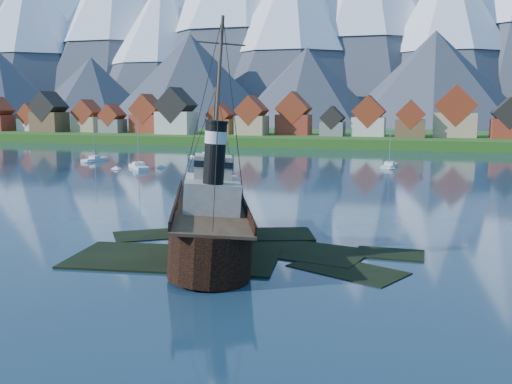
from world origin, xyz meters
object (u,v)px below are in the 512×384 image
(sailboat_a, at_px, (139,167))
(sailboat_b, at_px, (95,160))
(sailboat_e, at_px, (389,166))
(sailboat_c, at_px, (207,156))
(tugboat_wreck, at_px, (213,218))

(sailboat_a, relative_size, sailboat_b, 0.99)
(sailboat_b, relative_size, sailboat_e, 1.18)
(sailboat_b, bearing_deg, sailboat_c, 46.29)
(sailboat_a, distance_m, sailboat_b, 21.93)
(sailboat_c, bearing_deg, sailboat_e, -58.28)
(sailboat_a, bearing_deg, sailboat_b, 105.94)
(sailboat_a, xyz_separation_m, sailboat_e, (51.07, 18.43, -0.04))
(sailboat_e, bearing_deg, sailboat_b, -167.87)
(tugboat_wreck, xyz_separation_m, sailboat_a, (-39.83, 59.33, -2.51))
(sailboat_c, bearing_deg, tugboat_wreck, -111.57)
(tugboat_wreck, xyz_separation_m, sailboat_c, (-36.43, 90.30, -2.54))
(sailboat_b, distance_m, sailboat_c, 28.87)
(sailboat_b, height_order, sailboat_c, sailboat_b)
(tugboat_wreck, distance_m, sailboat_a, 71.50)
(tugboat_wreck, height_order, sailboat_e, tugboat_wreck)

